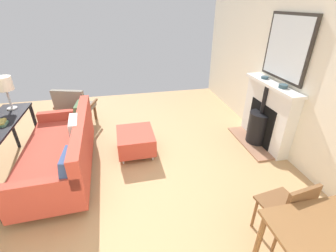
# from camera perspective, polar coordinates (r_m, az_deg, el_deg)

# --- Properties ---
(ground_plane) EXTENTS (5.65, 6.33, 0.01)m
(ground_plane) POSITION_cam_1_polar(r_m,az_deg,el_deg) (3.69, -13.66, -10.14)
(ground_plane) COLOR tan
(wall_left) EXTENTS (0.12, 6.33, 2.77)m
(wall_left) POSITION_cam_1_polar(r_m,az_deg,el_deg) (3.98, 29.33, 12.39)
(wall_left) COLOR silver
(wall_left) RESTS_ON ground
(fireplace) EXTENTS (0.50, 1.25, 1.10)m
(fireplace) POSITION_cam_1_polar(r_m,az_deg,el_deg) (4.30, 22.79, 1.85)
(fireplace) COLOR #93664C
(fireplace) RESTS_ON ground
(mirror_over_mantel) EXTENTS (0.04, 0.95, 0.96)m
(mirror_over_mantel) POSITION_cam_1_polar(r_m,az_deg,el_deg) (4.04, 27.30, 16.80)
(mirror_over_mantel) COLOR #2D2823
(mantel_bowl_near) EXTENTS (0.12, 0.12, 0.04)m
(mantel_bowl_near) POSITION_cam_1_polar(r_m,az_deg,el_deg) (4.29, 22.79, 11.03)
(mantel_bowl_near) COLOR #334C56
(mantel_bowl_near) RESTS_ON fireplace
(mantel_bowl_far) EXTENTS (0.13, 0.13, 0.05)m
(mantel_bowl_far) POSITION_cam_1_polar(r_m,az_deg,el_deg) (3.91, 26.59, 8.85)
(mantel_bowl_far) COLOR #334C56
(mantel_bowl_far) RESTS_ON fireplace
(sofa) EXTENTS (0.96, 1.98, 0.82)m
(sofa) POSITION_cam_1_polar(r_m,az_deg,el_deg) (3.68, -24.58, -5.68)
(sofa) COLOR #B2B2B7
(sofa) RESTS_ON ground
(ottoman) EXTENTS (0.59, 0.68, 0.38)m
(ottoman) POSITION_cam_1_polar(r_m,az_deg,el_deg) (3.84, -8.00, -3.51)
(ottoman) COLOR #B2B2B7
(ottoman) RESTS_ON ground
(armchair_accent) EXTENTS (0.80, 0.73, 0.83)m
(armchair_accent) POSITION_cam_1_polar(r_m,az_deg,el_deg) (4.88, -22.20, 4.68)
(armchair_accent) COLOR brown
(armchair_accent) RESTS_ON ground
(table_lamp_near_end) EXTENTS (0.23, 0.23, 0.50)m
(table_lamp_near_end) POSITION_cam_1_polar(r_m,az_deg,el_deg) (4.16, -35.44, 8.28)
(table_lamp_near_end) COLOR #B2B2B7
(table_lamp_near_end) RESTS_ON console_table
(dining_chair_near_fireplace) EXTENTS (0.45, 0.45, 0.80)m
(dining_chair_near_fireplace) POSITION_cam_1_polar(r_m,az_deg,el_deg) (2.66, 27.77, -17.40)
(dining_chair_near_fireplace) COLOR brown
(dining_chair_near_fireplace) RESTS_ON ground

